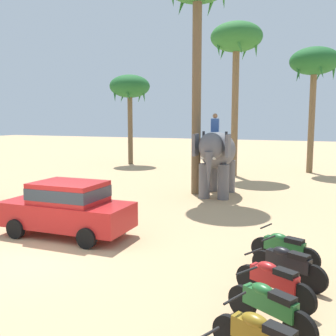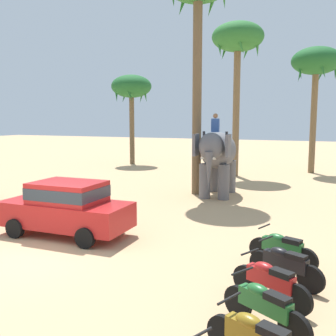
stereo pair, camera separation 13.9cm
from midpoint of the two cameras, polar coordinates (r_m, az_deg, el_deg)
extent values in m
plane|color=tan|center=(10.99, -18.92, -12.33)|extent=(120.00, 120.00, 0.00)
cube|color=red|center=(12.39, -14.73, -6.65)|extent=(4.14, 1.80, 0.76)
cube|color=red|center=(12.18, -14.46, -3.51)|extent=(2.14, 1.61, 0.64)
cube|color=#2D3842|center=(12.18, -14.46, -3.51)|extent=(2.16, 1.63, 0.35)
cylinder|color=black|center=(12.66, -21.67, -8.41)|extent=(0.60, 0.19, 0.60)
cylinder|color=black|center=(13.89, -16.81, -6.83)|extent=(0.60, 0.19, 0.60)
cylinder|color=black|center=(11.11, -11.97, -10.23)|extent=(0.60, 0.19, 0.60)
cylinder|color=black|center=(12.50, -7.58, -8.15)|extent=(0.60, 0.19, 0.60)
ellipsoid|color=slate|center=(18.22, 7.81, 2.63)|extent=(1.85, 3.22, 1.70)
cylinder|color=slate|center=(17.40, 8.57, -2.09)|extent=(0.52, 0.52, 1.60)
cylinder|color=slate|center=(17.57, 5.75, -1.95)|extent=(0.52, 0.52, 1.60)
cylinder|color=slate|center=(19.21, 9.56, -1.22)|extent=(0.52, 0.52, 1.60)
cylinder|color=slate|center=(19.37, 6.98, -1.11)|extent=(0.52, 0.52, 1.60)
ellipsoid|color=slate|center=(16.61, 6.76, 3.23)|extent=(1.18, 1.09, 1.20)
cube|color=slate|center=(16.57, 9.27, 3.35)|extent=(0.19, 0.81, 0.96)
cube|color=slate|center=(16.86, 4.43, 3.49)|extent=(0.19, 0.81, 0.96)
cone|color=slate|center=(16.27, 6.38, -0.39)|extent=(0.39, 0.39, 1.60)
cone|color=beige|center=(16.21, 7.34, 1.35)|extent=(0.17, 0.57, 0.21)
cone|color=beige|center=(16.32, 5.55, 1.41)|extent=(0.17, 0.57, 0.21)
cube|color=#2D519E|center=(17.33, 7.34, 6.38)|extent=(0.36, 0.27, 0.60)
sphere|color=#8E6647|center=(17.32, 7.36, 7.76)|extent=(0.22, 0.22, 0.22)
cylinder|color=#333338|center=(17.25, 9.01, 4.51)|extent=(0.12, 0.12, 0.55)
cylinder|color=#333338|center=(17.45, 5.63, 4.60)|extent=(0.12, 0.12, 0.55)
cylinder|color=black|center=(5.23, 5.13, -23.80)|extent=(0.27, 0.52, 0.04)
cylinder|color=black|center=(6.52, 9.00, -23.38)|extent=(0.59, 0.32, 0.60)
ellipsoid|color=olive|center=(6.10, 12.71, -21.46)|extent=(0.50, 0.39, 0.20)
cube|color=black|center=(5.92, 16.21, -22.53)|extent=(0.49, 0.37, 0.12)
cylinder|color=black|center=(6.18, 9.83, -18.70)|extent=(0.25, 0.52, 0.04)
cylinder|color=black|center=(7.50, 10.98, -19.11)|extent=(0.57, 0.38, 0.60)
cylinder|color=black|center=(6.86, 19.11, -22.03)|extent=(0.57, 0.38, 0.60)
cube|color=#23662D|center=(7.06, 14.89, -18.97)|extent=(0.99, 0.67, 0.32)
ellipsoid|color=#23662D|center=(7.07, 13.93, -17.30)|extent=(0.50, 0.42, 0.20)
cube|color=black|center=(6.85, 16.68, -18.22)|extent=(0.49, 0.41, 0.12)
cylinder|color=black|center=(7.19, 11.66, -14.89)|extent=(0.30, 0.50, 0.04)
cylinder|color=black|center=(8.44, 12.04, -16.01)|extent=(0.58, 0.36, 0.60)
cylinder|color=black|center=(7.84, 19.34, -18.18)|extent=(0.58, 0.36, 0.60)
cube|color=red|center=(8.03, 15.59, -15.65)|extent=(1.00, 0.63, 0.32)
ellipsoid|color=red|center=(8.04, 14.73, -14.21)|extent=(0.50, 0.41, 0.20)
cube|color=black|center=(7.84, 17.20, -14.88)|extent=(0.49, 0.39, 0.12)
cylinder|color=black|center=(8.17, 12.67, -12.17)|extent=(0.28, 0.51, 0.04)
cylinder|color=black|center=(9.34, 14.27, -13.72)|extent=(0.59, 0.33, 0.60)
cylinder|color=black|center=(8.81, 21.07, -15.34)|extent=(0.59, 0.33, 0.60)
cube|color=black|center=(8.98, 17.61, -13.23)|extent=(1.01, 0.59, 0.32)
ellipsoid|color=black|center=(8.99, 16.81, -11.96)|extent=(0.50, 0.40, 0.20)
cube|color=black|center=(8.81, 19.10, -12.45)|extent=(0.49, 0.38, 0.12)
cylinder|color=black|center=(9.10, 14.88, -10.20)|extent=(0.26, 0.52, 0.04)
cylinder|color=black|center=(10.31, 14.06, -11.70)|extent=(0.60, 0.30, 0.60)
cylinder|color=black|center=(9.82, 20.33, -12.91)|extent=(0.60, 0.30, 0.60)
cube|color=#23662D|center=(9.98, 17.16, -11.12)|extent=(1.03, 0.53, 0.32)
ellipsoid|color=#23662D|center=(9.98, 16.42, -9.99)|extent=(0.50, 0.37, 0.20)
cube|color=black|center=(9.82, 18.53, -10.36)|extent=(0.49, 0.36, 0.12)
cylinder|color=black|center=(10.08, 14.62, -8.46)|extent=(0.22, 0.53, 0.04)
cylinder|color=brown|center=(30.97, -5.30, 6.17)|extent=(0.39, 0.39, 6.03)
ellipsoid|color=#1E5B28|center=(31.07, -5.38, 12.11)|extent=(3.20, 3.20, 1.80)
cone|color=#1E5B28|center=(30.48, -3.35, 11.28)|extent=(0.40, 0.92, 1.64)
cone|color=#1E5B28|center=(31.87, -3.76, 11.10)|extent=(0.91, 0.57, 1.67)
cone|color=#1E5B28|center=(32.12, -6.29, 11.04)|extent=(0.73, 0.83, 1.69)
cone|color=#1E5B28|center=(30.91, -7.61, 11.17)|extent=(0.73, 0.83, 1.69)
cone|color=#1E5B28|center=(29.86, -5.80, 11.33)|extent=(0.91, 0.57, 1.67)
cylinder|color=brown|center=(27.45, 21.11, 6.83)|extent=(0.41, 0.41, 7.24)
ellipsoid|color=#1E5B28|center=(27.71, 21.48, 14.74)|extent=(3.20, 3.20, 1.80)
cone|color=#1E5B28|center=(27.63, 23.99, 13.60)|extent=(0.40, 0.92, 1.64)
cone|color=#1E5B28|center=(28.77, 22.28, 13.41)|extent=(0.91, 0.57, 1.67)
cone|color=#1E5B28|center=(28.41, 19.47, 13.62)|extent=(0.73, 0.83, 1.69)
cone|color=#1E5B28|center=(27.01, 19.26, 13.97)|extent=(0.73, 0.83, 1.69)
cone|color=#1E5B28|center=(26.50, 22.16, 13.98)|extent=(0.91, 0.57, 1.67)
cylinder|color=brown|center=(18.42, 4.60, 11.08)|extent=(0.44, 0.44, 9.67)
cone|color=#286B2D|center=(20.21, 2.60, 23.85)|extent=(0.73, 0.83, 1.69)
cylinder|color=brown|center=(24.67, 10.35, 8.64)|extent=(0.42, 0.42, 8.48)
ellipsoid|color=#286B2D|center=(25.18, 10.59, 18.78)|extent=(3.20, 3.20, 1.80)
cone|color=#286B2D|center=(24.84, 13.39, 17.70)|extent=(0.40, 0.92, 1.64)
cone|color=#286B2D|center=(26.10, 11.98, 17.22)|extent=(0.91, 0.57, 1.67)
cone|color=#286B2D|center=(25.99, 8.74, 17.33)|extent=(0.73, 0.83, 1.69)
cone|color=#286B2D|center=(24.65, 7.86, 17.90)|extent=(0.73, 0.83, 1.69)
cone|color=#286B2D|center=(23.91, 10.83, 18.18)|extent=(0.91, 0.57, 1.67)
camera|label=1|loc=(0.07, -89.75, 0.03)|focal=40.66mm
camera|label=2|loc=(0.07, 90.25, -0.03)|focal=40.66mm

